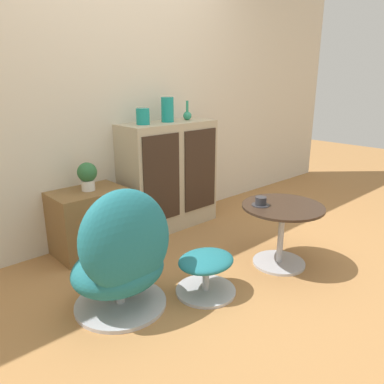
# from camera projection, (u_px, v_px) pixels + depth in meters

# --- Properties ---
(ground_plane) EXTENTS (12.00, 12.00, 0.00)m
(ground_plane) POSITION_uv_depth(u_px,v_px,m) (233.00, 284.00, 2.59)
(ground_plane) COLOR #A87542
(wall_back) EXTENTS (6.40, 0.06, 2.60)m
(wall_back) POSITION_uv_depth(u_px,v_px,m) (117.00, 85.00, 3.15)
(wall_back) COLOR beige
(wall_back) RESTS_ON ground_plane
(sideboard) EXTENTS (0.91, 0.38, 0.98)m
(sideboard) POSITION_uv_depth(u_px,v_px,m) (169.00, 175.00, 3.47)
(sideboard) COLOR tan
(sideboard) RESTS_ON ground_plane
(tv_console) EXTENTS (0.57, 0.39, 0.52)m
(tv_console) POSITION_uv_depth(u_px,v_px,m) (90.00, 221.00, 3.00)
(tv_console) COLOR brown
(tv_console) RESTS_ON ground_plane
(egg_chair) EXTENTS (0.58, 0.57, 0.79)m
(egg_chair) POSITION_uv_depth(u_px,v_px,m) (122.00, 257.00, 2.20)
(egg_chair) COLOR #B7B7BC
(egg_chair) RESTS_ON ground_plane
(ottoman) EXTENTS (0.40, 0.40, 0.28)m
(ottoman) POSITION_uv_depth(u_px,v_px,m) (206.00, 268.00, 2.44)
(ottoman) COLOR #B7B7BC
(ottoman) RESTS_ON ground_plane
(coffee_table) EXTENTS (0.60, 0.60, 0.47)m
(coffee_table) POSITION_uv_depth(u_px,v_px,m) (281.00, 226.00, 2.77)
(coffee_table) COLOR #B7B7BC
(coffee_table) RESTS_ON ground_plane
(vase_leftmost) EXTENTS (0.11, 0.11, 0.14)m
(vase_leftmost) POSITION_uv_depth(u_px,v_px,m) (143.00, 116.00, 3.14)
(vase_leftmost) COLOR teal
(vase_leftmost) RESTS_ON sideboard
(vase_inner_left) EXTENTS (0.11, 0.11, 0.22)m
(vase_inner_left) POSITION_uv_depth(u_px,v_px,m) (167.00, 110.00, 3.30)
(vase_inner_left) COLOR teal
(vase_inner_left) RESTS_ON sideboard
(vase_inner_right) EXTENTS (0.08, 0.08, 0.18)m
(vase_inner_right) POSITION_uv_depth(u_px,v_px,m) (187.00, 115.00, 3.47)
(vase_inner_right) COLOR #2D8E6B
(vase_inner_right) RESTS_ON sideboard
(potted_plant) EXTENTS (0.15, 0.15, 0.22)m
(potted_plant) POSITION_uv_depth(u_px,v_px,m) (87.00, 175.00, 2.90)
(potted_plant) COLOR silver
(potted_plant) RESTS_ON tv_console
(teacup) EXTENTS (0.13, 0.13, 0.06)m
(teacup) POSITION_uv_depth(u_px,v_px,m) (261.00, 202.00, 2.72)
(teacup) COLOR #2D2D33
(teacup) RESTS_ON coffee_table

